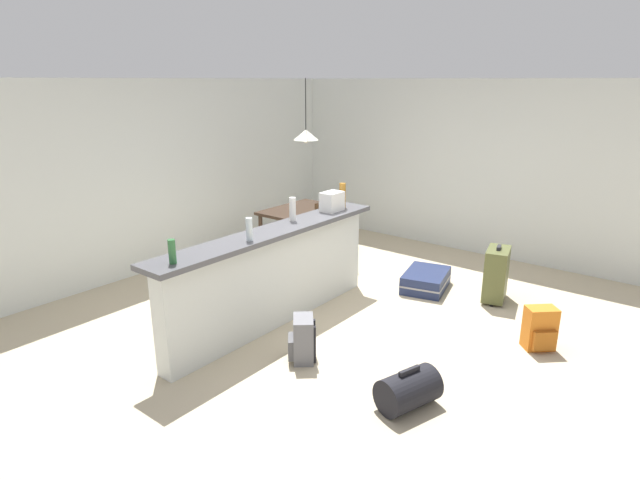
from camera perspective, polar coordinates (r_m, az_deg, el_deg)
The scene contains 18 objects.
ground_plane at distance 5.74m, azimuth 3.53°, elevation -8.78°, with size 13.00×13.00×0.05m, color #BCAD8E.
wall_back at distance 7.44m, azimuth -16.04°, elevation 6.96°, with size 6.60×0.10×2.50m, color silver.
wall_right at distance 8.08m, azimuth 14.55°, elevation 7.83°, with size 0.10×6.00×2.50m, color silver.
partition_half_wall at distance 5.44m, azimuth -5.04°, elevation -4.37°, with size 2.80×0.20×0.98m, color silver.
bar_countertop at distance 5.27m, azimuth -5.19°, elevation 0.85°, with size 2.96×0.40×0.05m, color #4C4C51.
bottle_green at distance 4.42m, azimuth -15.88°, elevation -1.23°, with size 0.06×0.06×0.21m, color #2D6B38.
bottle_clear at distance 4.90m, azimuth -7.75°, elevation 1.16°, with size 0.06×0.06×0.22m, color silver.
bottle_white at distance 5.56m, azimuth -3.02°, elevation 3.39°, with size 0.07×0.07×0.26m, color silver.
bottle_amber at distance 6.15m, azimuth 2.48°, elevation 4.90°, with size 0.08×0.08×0.29m, color #9E661E.
grocery_bag at distance 5.99m, azimuth 1.32°, elevation 4.24°, with size 0.26×0.18×0.22m, color silver.
dining_table at distance 7.36m, azimuth -1.98°, elevation 2.69°, with size 1.10×0.80×0.74m.
dining_chair_near_partition at distance 7.00m, azimuth 1.22°, elevation 0.84°, with size 0.41×0.41×0.93m.
pendant_lamp at distance 7.10m, azimuth -1.55°, elevation 11.45°, with size 0.34×0.34×0.84m.
suitcase_flat_navy at distance 6.58m, azimuth 11.51°, elevation -4.32°, with size 0.88×0.64×0.22m.
backpack_grey at distance 4.85m, azimuth -1.93°, elevation -10.86°, with size 0.34×0.34×0.42m.
backpack_orange at distance 5.46m, azimuth 22.94°, elevation -8.98°, with size 0.34×0.34×0.42m.
duffel_bag_black at distance 4.30m, azimuth 9.63°, elevation -15.87°, with size 0.55×0.43×0.34m.
suitcase_upright_olive at distance 6.37m, azimuth 18.72°, elevation -3.52°, with size 0.48×0.34×0.67m.
Camera 1 is at (-4.25, -2.93, 2.48)m, focal length 29.24 mm.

